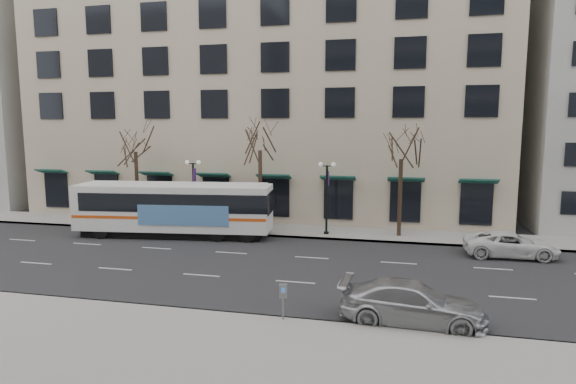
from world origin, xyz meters
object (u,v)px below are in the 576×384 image
(silver_car, at_px, (412,303))
(lamp_post_right, at_px, (327,195))
(city_bus, at_px, (175,208))
(lamp_post_left, at_px, (194,190))
(white_pickup, at_px, (511,245))
(tree_far_mid, at_px, (260,137))
(pay_station, at_px, (283,294))
(tree_far_right, at_px, (402,145))
(tree_far_left, at_px, (135,139))

(silver_car, bearing_deg, lamp_post_right, 23.69)
(lamp_post_right, distance_m, city_bus, 10.67)
(lamp_post_left, distance_m, white_pickup, 21.77)
(tree_far_mid, height_order, silver_car, tree_far_mid)
(pay_station, bearing_deg, city_bus, 114.48)
(lamp_post_left, xyz_separation_m, white_pickup, (21.44, -3.03, -2.21))
(tree_far_right, distance_m, white_pickup, 9.33)
(city_bus, height_order, silver_car, city_bus)
(lamp_post_right, xyz_separation_m, city_bus, (-10.36, -2.39, -0.91))
(silver_car, bearing_deg, pay_station, 105.48)
(tree_far_mid, bearing_deg, pay_station, -70.91)
(tree_far_right, relative_size, lamp_post_left, 1.55)
(pay_station, bearing_deg, tree_far_right, 59.30)
(silver_car, xyz_separation_m, white_pickup, (5.96, 11.37, -0.08))
(tree_far_mid, relative_size, lamp_post_left, 1.64)
(tree_far_left, relative_size, tree_far_right, 1.03)
(city_bus, distance_m, white_pickup, 21.85)
(tree_far_left, distance_m, lamp_post_right, 15.48)
(city_bus, bearing_deg, pay_station, -57.04)
(tree_far_mid, bearing_deg, city_bus, -150.80)
(tree_far_right, xyz_separation_m, lamp_post_left, (-14.99, -0.60, -3.48))
(lamp_post_right, relative_size, white_pickup, 0.99)
(tree_far_mid, distance_m, city_bus, 7.83)
(tree_far_left, bearing_deg, lamp_post_right, -2.29)
(tree_far_mid, xyz_separation_m, lamp_post_left, (-4.99, -0.60, -3.96))
(white_pickup, bearing_deg, silver_car, 150.62)
(city_bus, xyz_separation_m, white_pickup, (21.80, -0.64, -1.30))
(tree_far_mid, xyz_separation_m, silver_car, (10.49, -15.00, -6.09))
(tree_far_mid, height_order, tree_far_right, tree_far_mid)
(lamp_post_left, distance_m, silver_car, 21.25)
(city_bus, xyz_separation_m, silver_car, (15.84, -12.01, -1.22))
(tree_far_left, height_order, city_bus, tree_far_left)
(lamp_post_right, bearing_deg, lamp_post_left, 180.00)
(silver_car, bearing_deg, city_bus, 55.69)
(tree_far_right, bearing_deg, pay_station, -105.37)
(tree_far_left, xyz_separation_m, tree_far_mid, (10.00, 0.00, 0.21))
(tree_far_right, height_order, silver_car, tree_far_right)
(lamp_post_left, relative_size, silver_car, 0.92)
(silver_car, height_order, white_pickup, silver_car)
(tree_far_left, height_order, lamp_post_right, tree_far_left)
(city_bus, bearing_deg, tree_far_left, 140.38)
(lamp_post_right, height_order, white_pickup, lamp_post_right)
(tree_far_mid, bearing_deg, lamp_post_left, -173.15)
(tree_far_mid, relative_size, city_bus, 0.61)
(tree_far_left, height_order, pay_station, tree_far_left)
(tree_far_left, distance_m, white_pickup, 27.35)
(tree_far_mid, bearing_deg, tree_far_right, -0.00)
(tree_far_left, relative_size, silver_car, 1.48)
(city_bus, bearing_deg, lamp_post_left, 74.55)
(tree_far_left, height_order, tree_far_mid, tree_far_mid)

